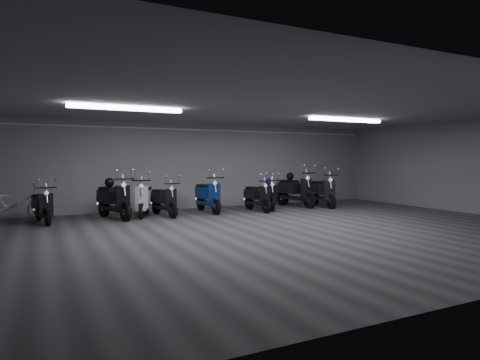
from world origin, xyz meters
name	(u,v)px	position (x,y,z in m)	size (l,w,h in m)	color
floor	(271,232)	(0.00, 0.00, -0.01)	(14.00, 10.00, 0.01)	#38383A
ceiling	(271,108)	(0.00, 0.00, 2.80)	(14.00, 10.00, 0.01)	gray
back_wall	(195,166)	(0.00, 5.00, 1.40)	(14.00, 0.01, 2.80)	gray
right_wall	(472,167)	(7.00, 0.00, 1.40)	(0.01, 10.00, 2.80)	gray
fluor_strip_left	(127,108)	(-3.00, 1.00, 2.74)	(2.40, 0.18, 0.08)	white
fluor_strip_right	(346,120)	(3.00, 1.00, 2.74)	(2.40, 0.18, 0.08)	white
conduit	(196,130)	(0.00, 4.92, 2.62)	(0.05, 0.05, 13.60)	white
scooter_0	(42,201)	(-4.65, 3.57, 0.59)	(0.53, 1.59, 1.18)	black
scooter_1	(114,194)	(-2.88, 3.55, 0.70)	(0.63, 1.88, 1.40)	black
scooter_2	(144,193)	(-2.01, 3.78, 0.66)	(0.59, 1.77, 1.32)	silver
scooter_3	(164,195)	(-1.49, 3.52, 0.60)	(0.54, 1.62, 1.20)	black
scooter_4	(208,190)	(-0.05, 3.73, 0.68)	(0.61, 1.83, 1.36)	navy
scooter_5	(258,192)	(1.46, 3.30, 0.61)	(0.55, 1.64, 1.22)	black
scooter_7	(270,191)	(2.07, 3.58, 0.61)	(0.55, 1.64, 1.22)	black
scooter_8	(296,186)	(3.20, 3.77, 0.74)	(0.66, 1.98, 1.47)	black
scooter_9	(323,187)	(4.03, 3.34, 0.70)	(0.62, 1.87, 1.39)	black
bicycle	(12,199)	(-5.35, 4.03, 0.62)	(0.68, 1.91, 1.24)	silver
helmet_0	(290,176)	(3.15, 4.04, 1.05)	(0.27, 0.27, 0.27)	black
helmet_1	(109,182)	(-2.96, 3.79, 1.00)	(0.26, 0.26, 0.26)	black
helmet_2	(269,182)	(2.16, 3.79, 0.89)	(0.27, 0.27, 0.27)	#1D0B80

